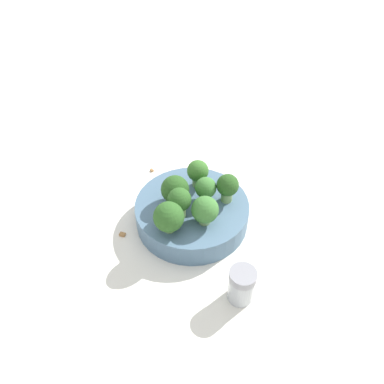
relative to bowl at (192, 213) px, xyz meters
name	(u,v)px	position (x,y,z in m)	size (l,w,h in m)	color
ground_plane	(192,221)	(0.00, 0.00, -0.02)	(3.00, 3.00, 0.00)	silver
bowl	(192,213)	(0.00, 0.00, 0.00)	(0.19, 0.19, 0.04)	slate
broccoli_floret_0	(175,189)	(0.03, 0.00, 0.05)	(0.05, 0.05, 0.05)	#84AD66
broccoli_floret_1	(169,217)	(0.02, 0.06, 0.05)	(0.05, 0.05, 0.05)	#84AD66
broccoli_floret_2	(197,172)	(0.00, -0.05, 0.05)	(0.04, 0.04, 0.05)	#7A9E5B
broccoli_floret_3	(206,188)	(-0.02, -0.01, 0.05)	(0.04, 0.04, 0.04)	#8EB770
broccoli_floret_4	(179,201)	(0.01, 0.03, 0.05)	(0.04, 0.04, 0.05)	#7A9E5B
broccoli_floret_5	(205,210)	(-0.03, 0.03, 0.05)	(0.04, 0.04, 0.05)	#7A9E5B
broccoli_floret_6	(228,187)	(-0.05, -0.02, 0.05)	(0.04, 0.04, 0.05)	#7A9E5B
pepper_shaker	(241,285)	(-0.10, 0.13, 0.01)	(0.04, 0.04, 0.06)	#B2B7BC
almond_crumb_0	(122,233)	(0.11, 0.06, -0.02)	(0.01, 0.01, 0.01)	olive
almond_crumb_1	(182,172)	(0.04, -0.12, -0.02)	(0.01, 0.01, 0.01)	olive
almond_crumb_2	(152,170)	(0.10, -0.11, -0.02)	(0.01, 0.00, 0.01)	olive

